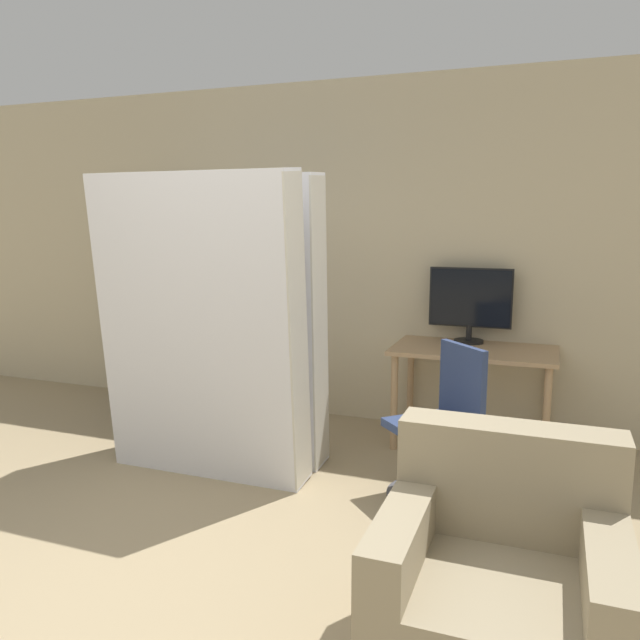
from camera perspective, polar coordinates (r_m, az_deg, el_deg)
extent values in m
cube|color=#C6B793|center=(5.08, 1.80, 6.07)|extent=(8.00, 0.06, 2.70)
cube|color=tan|center=(4.57, 13.90, -2.72)|extent=(1.14, 0.65, 0.03)
cylinder|color=tan|center=(4.49, 6.79, -7.48)|extent=(0.05, 0.05, 0.69)
cylinder|color=tan|center=(4.38, 19.98, -8.45)|extent=(0.05, 0.05, 0.69)
cylinder|color=tan|center=(4.99, 8.26, -5.78)|extent=(0.05, 0.05, 0.69)
cylinder|color=tan|center=(4.89, 20.07, -6.59)|extent=(0.05, 0.05, 0.69)
cylinder|color=black|center=(4.77, 13.43, -1.89)|extent=(0.22, 0.22, 0.02)
cylinder|color=black|center=(4.76, 13.46, -1.13)|extent=(0.04, 0.04, 0.11)
cube|color=black|center=(4.72, 13.59, 2.01)|extent=(0.60, 0.02, 0.44)
cube|color=black|center=(4.72, 13.58, 2.00)|extent=(0.58, 0.03, 0.41)
cylinder|color=#4C4C51|center=(3.89, 10.06, -15.52)|extent=(0.52, 0.52, 0.03)
cylinder|color=#4C4C51|center=(3.81, 10.15, -12.72)|extent=(0.05, 0.05, 0.38)
cube|color=navy|center=(3.74, 10.25, -9.66)|extent=(0.62, 0.62, 0.05)
cube|color=navy|center=(3.78, 12.88, -5.58)|extent=(0.31, 0.31, 0.45)
cube|color=#2D2319|center=(5.91, -16.99, 1.35)|extent=(0.02, 0.27, 1.72)
cube|color=#2D2319|center=(5.48, -10.56, 0.99)|extent=(0.02, 0.27, 1.72)
cube|color=#2D2319|center=(5.79, -13.18, 1.35)|extent=(0.79, 0.02, 1.72)
cube|color=#2D2319|center=(5.87, -13.56, -7.06)|extent=(0.75, 0.24, 0.02)
cube|color=#2D2319|center=(5.79, -13.67, -4.37)|extent=(0.75, 0.24, 0.02)
cube|color=#2D2319|center=(5.73, -13.78, -1.62)|extent=(0.75, 0.24, 0.02)
cube|color=#2D2319|center=(5.69, -13.89, 1.18)|extent=(0.75, 0.24, 0.02)
cube|color=#2D2319|center=(5.65, -14.01, 4.02)|extent=(0.75, 0.24, 0.02)
cube|color=#2D2319|center=(5.64, -14.12, 6.88)|extent=(0.75, 0.24, 0.02)
cube|color=#2D2319|center=(5.63, -14.24, 9.76)|extent=(0.75, 0.24, 0.02)
cube|color=#232328|center=(6.04, -16.38, -5.43)|extent=(0.02, 0.19, 0.24)
cube|color=gold|center=(5.99, -16.38, -5.60)|extent=(0.03, 0.14, 0.23)
cube|color=teal|center=(5.98, -15.94, -5.63)|extent=(0.03, 0.17, 0.22)
cube|color=brown|center=(5.96, -15.74, -5.70)|extent=(0.02, 0.16, 0.22)
cube|color=brown|center=(5.97, -15.36, -5.84)|extent=(0.03, 0.20, 0.18)
cube|color=#7A2D84|center=(6.00, -16.34, -2.78)|extent=(0.02, 0.16, 0.23)
cube|color=brown|center=(5.98, -16.19, -2.97)|extent=(0.03, 0.17, 0.20)
cube|color=orange|center=(5.93, -16.06, -3.09)|extent=(0.03, 0.19, 0.19)
cube|color=red|center=(5.93, -15.71, -2.92)|extent=(0.02, 0.17, 0.23)
cube|color=#232328|center=(5.91, -16.62, -0.41)|extent=(0.04, 0.20, 0.19)
cube|color=orange|center=(5.88, -16.30, -0.18)|extent=(0.04, 0.20, 0.24)
cube|color=#287A38|center=(5.86, -15.99, -0.51)|extent=(0.02, 0.17, 0.18)
cube|color=red|center=(5.81, -15.95, -0.51)|extent=(0.03, 0.14, 0.19)
cube|color=red|center=(5.82, -15.43, -0.30)|extent=(0.02, 0.19, 0.23)
cube|color=red|center=(5.83, -14.97, -0.20)|extent=(0.02, 0.14, 0.24)
cube|color=silver|center=(5.76, -15.02, -0.42)|extent=(0.03, 0.13, 0.22)
cube|color=gold|center=(5.77, -14.55, -0.50)|extent=(0.02, 0.17, 0.20)
cube|color=brown|center=(5.73, -14.46, -0.56)|extent=(0.02, 0.15, 0.20)
cube|color=silver|center=(5.89, -16.66, 2.55)|extent=(0.03, 0.16, 0.23)
cube|color=#232328|center=(5.83, -16.77, 2.53)|extent=(0.02, 0.13, 0.24)
cube|color=teal|center=(5.83, -16.30, 2.25)|extent=(0.04, 0.20, 0.18)
cube|color=teal|center=(5.85, -15.65, 2.61)|extent=(0.03, 0.14, 0.24)
cube|color=#287A38|center=(5.80, -15.61, 2.26)|extent=(0.03, 0.19, 0.18)
cube|color=silver|center=(5.84, -17.04, 5.32)|extent=(0.02, 0.13, 0.24)
cube|color=gold|center=(5.83, -16.69, 5.23)|extent=(0.03, 0.18, 0.22)
cube|color=#287A38|center=(5.82, -16.43, 5.14)|extent=(0.02, 0.15, 0.20)
cube|color=orange|center=(5.80, -16.18, 5.26)|extent=(0.03, 0.16, 0.22)
cube|color=red|center=(5.86, -16.94, 7.86)|extent=(0.02, 0.19, 0.19)
cube|color=#287A38|center=(5.84, -16.68, 8.09)|extent=(0.03, 0.16, 0.23)
cube|color=#232328|center=(5.82, -16.44, 7.87)|extent=(0.03, 0.19, 0.19)
cube|color=orange|center=(5.79, -16.18, 7.89)|extent=(0.03, 0.15, 0.19)
cube|color=#232328|center=(5.74, -16.19, 7.80)|extent=(0.02, 0.14, 0.18)
cube|color=gold|center=(5.72, -15.89, 7.81)|extent=(0.04, 0.15, 0.17)
cube|color=#1E4C9E|center=(5.70, -15.65, 8.01)|extent=(0.03, 0.16, 0.21)
cube|color=silver|center=(3.94, -10.84, -0.74)|extent=(1.32, 0.41, 1.93)
cube|color=beige|center=(3.65, -1.99, -1.40)|extent=(0.01, 0.41, 1.89)
cube|color=silver|center=(4.25, -8.33, 0.02)|extent=(1.32, 0.34, 1.92)
cube|color=beige|center=(3.98, -0.01, -0.52)|extent=(0.01, 0.35, 1.88)
cube|color=gray|center=(2.58, 15.86, -25.16)|extent=(0.85, 0.80, 0.40)
cube|color=gray|center=(2.64, 16.86, -13.83)|extent=(0.85, 0.20, 0.45)
cube|color=gray|center=(2.46, 7.74, -18.47)|extent=(0.16, 0.80, 0.20)
cube|color=gray|center=(2.43, 24.83, -19.73)|extent=(0.16, 0.80, 0.20)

